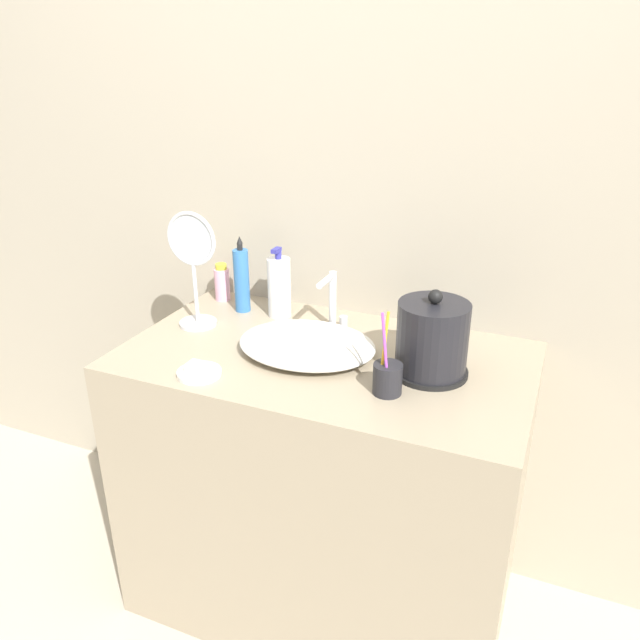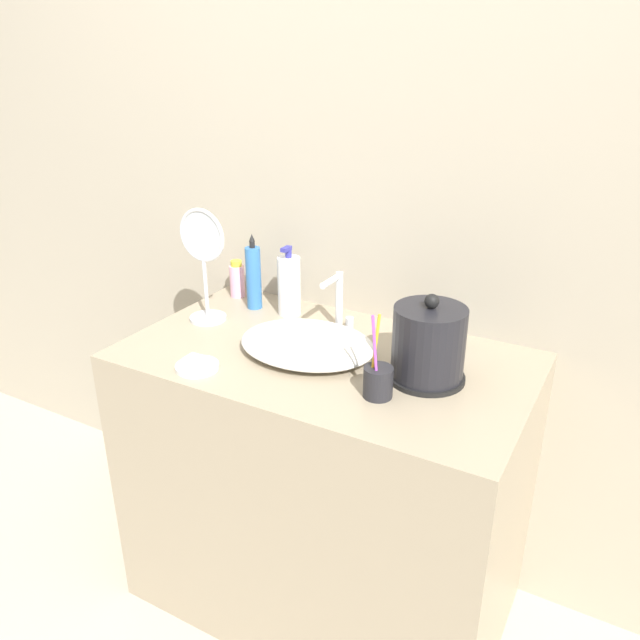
# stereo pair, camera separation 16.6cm
# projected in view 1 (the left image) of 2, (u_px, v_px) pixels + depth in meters

# --- Properties ---
(wall_back) EXTENTS (6.00, 0.04, 2.60)m
(wall_back) POSITION_uv_depth(u_px,v_px,m) (370.00, 172.00, 1.81)
(wall_back) COLOR #ADA38E
(wall_back) RESTS_ON ground_plane
(vanity_counter) EXTENTS (1.11, 0.63, 0.86)m
(vanity_counter) POSITION_uv_depth(u_px,v_px,m) (325.00, 483.00, 1.87)
(vanity_counter) COLOR gray
(vanity_counter) RESTS_ON ground_plane
(sink_basin) EXTENTS (0.38, 0.31, 0.05)m
(sink_basin) POSITION_uv_depth(u_px,v_px,m) (307.00, 344.00, 1.70)
(sink_basin) COLOR white
(sink_basin) RESTS_ON vanity_counter
(faucet) EXTENTS (0.06, 0.11, 0.17)m
(faucet) POSITION_uv_depth(u_px,v_px,m) (333.00, 299.00, 1.82)
(faucet) COLOR silver
(faucet) RESTS_ON vanity_counter
(electric_kettle) EXTENTS (0.19, 0.19, 0.23)m
(electric_kettle) POSITION_uv_depth(u_px,v_px,m) (432.00, 341.00, 1.56)
(electric_kettle) COLOR black
(electric_kettle) RESTS_ON vanity_counter
(toothbrush_cup) EXTENTS (0.07, 0.07, 0.21)m
(toothbrush_cup) POSITION_uv_depth(u_px,v_px,m) (387.00, 377.00, 1.49)
(toothbrush_cup) COLOR #232328
(toothbrush_cup) RESTS_ON vanity_counter
(lotion_bottle) EXTENTS (0.07, 0.07, 0.22)m
(lotion_bottle) POSITION_uv_depth(u_px,v_px,m) (279.00, 287.00, 1.91)
(lotion_bottle) COLOR white
(lotion_bottle) RESTS_ON vanity_counter
(shampoo_bottle) EXTENTS (0.05, 0.05, 0.12)m
(shampoo_bottle) POSITION_uv_depth(u_px,v_px,m) (222.00, 283.00, 2.05)
(shampoo_bottle) COLOR #EAA8C6
(shampoo_bottle) RESTS_ON vanity_counter
(mouthwash_bottle) EXTENTS (0.05, 0.05, 0.24)m
(mouthwash_bottle) POSITION_uv_depth(u_px,v_px,m) (242.00, 280.00, 1.94)
(mouthwash_bottle) COLOR #3370B7
(mouthwash_bottle) RESTS_ON vanity_counter
(hand_cream_bottle) EXTENTS (0.05, 0.05, 0.12)m
(hand_cream_bottle) POSITION_uv_depth(u_px,v_px,m) (444.00, 327.00, 1.73)
(hand_cream_bottle) COLOR #3370B7
(hand_cream_bottle) RESTS_ON vanity_counter
(soap_dish) EXTENTS (0.11, 0.11, 0.03)m
(soap_dish) POSITION_uv_depth(u_px,v_px,m) (199.00, 371.00, 1.59)
(soap_dish) COLOR white
(soap_dish) RESTS_ON vanity_counter
(vanity_mirror) EXTENTS (0.16, 0.11, 0.35)m
(vanity_mirror) POSITION_uv_depth(u_px,v_px,m) (193.00, 262.00, 1.80)
(vanity_mirror) COLOR silver
(vanity_mirror) RESTS_ON vanity_counter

